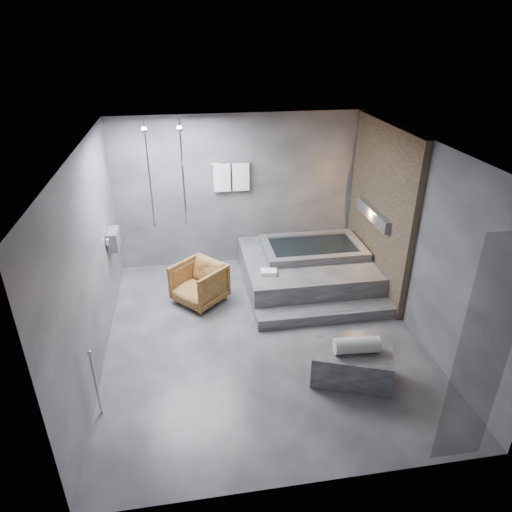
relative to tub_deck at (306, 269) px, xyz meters
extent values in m
plane|color=#2F3032|center=(-1.05, -1.45, -0.25)|extent=(5.00, 5.00, 0.00)
cube|color=#4F4F52|center=(-1.05, -1.45, 2.55)|extent=(4.50, 5.00, 0.04)
cube|color=#3A3A3F|center=(-1.05, 1.05, 1.15)|extent=(4.50, 0.04, 2.80)
cube|color=#3A3A3F|center=(-1.05, -3.95, 1.15)|extent=(4.50, 0.04, 2.80)
cube|color=#3A3A3F|center=(-3.30, -1.45, 1.15)|extent=(0.04, 5.00, 2.80)
cube|color=#3A3A3F|center=(1.20, -1.45, 1.15)|extent=(0.04, 5.00, 2.80)
cube|color=#9A7D5A|center=(1.14, -0.20, 1.15)|extent=(0.10, 2.40, 2.78)
cube|color=#FF9938|center=(1.06, -0.20, 1.05)|extent=(0.14, 1.20, 0.20)
cube|color=gray|center=(-3.21, -0.05, 0.85)|extent=(0.16, 0.42, 0.30)
imported|color=beige|center=(-3.20, -0.15, 0.80)|extent=(0.08, 0.08, 0.21)
imported|color=beige|center=(-3.20, 0.05, 0.78)|extent=(0.07, 0.07, 0.15)
cylinder|color=silver|center=(-2.05, 0.60, 1.65)|extent=(0.04, 0.04, 1.80)
cylinder|color=silver|center=(-2.60, 0.60, 1.65)|extent=(0.04, 0.04, 1.80)
cylinder|color=silver|center=(-1.20, 0.99, 1.70)|extent=(0.75, 0.02, 0.02)
cube|color=white|center=(-1.37, 0.97, 1.45)|extent=(0.30, 0.06, 0.50)
cube|color=white|center=(-1.03, 0.97, 1.45)|extent=(0.30, 0.06, 0.50)
cylinder|color=silver|center=(-3.20, -2.65, 0.20)|extent=(0.04, 0.04, 0.90)
cube|color=black|center=(0.60, -3.90, 1.10)|extent=(0.55, 0.01, 2.60)
cube|color=#353537|center=(0.00, 0.00, 0.00)|extent=(2.20, 2.00, 0.50)
cube|color=#353537|center=(0.00, -1.18, -0.16)|extent=(2.20, 0.36, 0.18)
cube|color=#363639|center=(-0.08, -2.56, -0.03)|extent=(1.12, 0.86, 0.45)
imported|color=#4D2F13|center=(-1.91, -0.35, 0.09)|extent=(1.04, 1.04, 0.68)
cylinder|color=silver|center=(-0.05, -2.57, 0.30)|extent=(0.58, 0.25, 0.21)
cube|color=white|center=(-0.78, -0.51, 0.28)|extent=(0.29, 0.23, 0.07)
camera|label=1|loc=(-2.02, -6.89, 3.88)|focal=32.00mm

